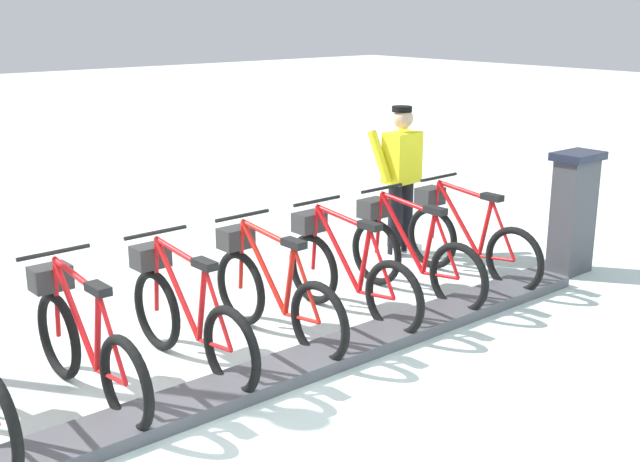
# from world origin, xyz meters

# --- Properties ---
(ground_plane) EXTENTS (60.00, 60.00, 0.00)m
(ground_plane) POSITION_xyz_m (0.00, 0.00, 0.00)
(ground_plane) COLOR silver
(dock_rail_base) EXTENTS (0.44, 8.16, 0.10)m
(dock_rail_base) POSITION_xyz_m (0.00, 0.00, 0.05)
(dock_rail_base) COLOR #47474C
(dock_rail_base) RESTS_ON ground
(payment_kiosk) EXTENTS (0.36, 0.52, 1.28)m
(payment_kiosk) POSITION_xyz_m (0.05, -4.48, 0.67)
(payment_kiosk) COLOR #38383D
(payment_kiosk) RESTS_ON ground
(bike_docked_0) EXTENTS (1.72, 0.54, 1.02)m
(bike_docked_0) POSITION_xyz_m (0.62, -3.48, 0.43)
(bike_docked_0) COLOR black
(bike_docked_0) RESTS_ON ground
(bike_docked_1) EXTENTS (1.72, 0.54, 1.02)m
(bike_docked_1) POSITION_xyz_m (0.62, -2.66, 0.43)
(bike_docked_1) COLOR black
(bike_docked_1) RESTS_ON ground
(bike_docked_2) EXTENTS (1.72, 0.54, 1.02)m
(bike_docked_2) POSITION_xyz_m (0.62, -1.84, 0.43)
(bike_docked_2) COLOR black
(bike_docked_2) RESTS_ON ground
(bike_docked_3) EXTENTS (1.72, 0.54, 1.02)m
(bike_docked_3) POSITION_xyz_m (0.62, -1.03, 0.43)
(bike_docked_3) COLOR black
(bike_docked_3) RESTS_ON ground
(bike_docked_4) EXTENTS (1.72, 0.54, 1.02)m
(bike_docked_4) POSITION_xyz_m (0.62, -0.21, 0.43)
(bike_docked_4) COLOR black
(bike_docked_4) RESTS_ON ground
(bike_docked_5) EXTENTS (1.72, 0.54, 1.02)m
(bike_docked_5) POSITION_xyz_m (0.62, 0.61, 0.43)
(bike_docked_5) COLOR black
(bike_docked_5) RESTS_ON ground
(worker_near_rack) EXTENTS (0.48, 0.64, 1.66)m
(worker_near_rack) POSITION_xyz_m (1.68, -3.59, 0.91)
(worker_near_rack) COLOR white
(worker_near_rack) RESTS_ON ground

